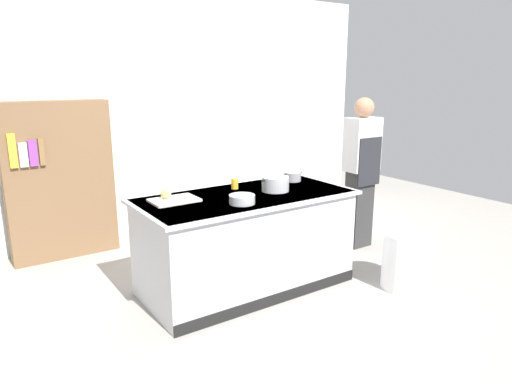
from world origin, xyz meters
TOP-DOWN VIEW (x-y plane):
  - ground_plane at (0.00, 0.00)m, footprint 10.00×10.00m
  - back_wall at (0.00, 2.10)m, footprint 6.40×0.12m
  - counter_island at (0.00, -0.00)m, footprint 1.98×0.98m
  - cutting_board at (-0.63, 0.16)m, footprint 0.40×0.28m
  - onion at (-0.68, 0.20)m, footprint 0.09×0.09m
  - stock_pot at (0.31, -0.03)m, footprint 0.32×0.25m
  - sauce_pan at (0.71, 0.21)m, footprint 0.24×0.18m
  - mixing_bowl at (-0.18, -0.23)m, footprint 0.22×0.22m
  - juice_cup at (0.04, 0.25)m, footprint 0.07×0.07m
  - trash_bin at (1.25, -0.87)m, footprint 0.47×0.47m
  - person_chef at (1.69, 0.19)m, footprint 0.38×0.25m
  - bookshelf at (-1.23, 1.80)m, footprint 1.10×0.31m

SIDE VIEW (x-z plane):
  - ground_plane at x=0.00m, z-range 0.00..0.00m
  - trash_bin at x=1.25m, z-range 0.00..0.54m
  - counter_island at x=0.00m, z-range 0.02..0.92m
  - bookshelf at x=-1.23m, z-range 0.00..1.70m
  - cutting_board at x=-0.63m, z-range 0.90..0.92m
  - person_chef at x=1.69m, z-range 0.05..1.77m
  - mixing_bowl at x=-0.18m, z-range 0.90..0.98m
  - sauce_pan at x=0.71m, z-range 0.90..0.99m
  - juice_cup at x=0.04m, z-range 0.90..1.00m
  - onion at x=-0.68m, z-range 0.92..1.01m
  - stock_pot at x=0.31m, z-range 0.90..1.04m
  - back_wall at x=0.00m, z-range 0.00..3.00m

